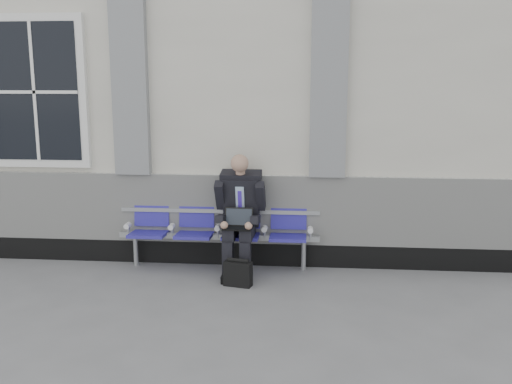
# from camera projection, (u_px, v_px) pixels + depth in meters

# --- Properties ---
(station_building) EXTENTS (14.40, 4.40, 4.49)m
(station_building) POSITION_uv_depth(u_px,v_px,m) (72.00, 91.00, 9.35)
(station_building) COLOR silver
(station_building) RESTS_ON ground
(bench) EXTENTS (2.60, 0.47, 0.91)m
(bench) POSITION_uv_depth(u_px,v_px,m) (219.00, 226.00, 7.34)
(bench) COLOR #9EA0A3
(bench) RESTS_ON ground
(businessman) EXTENTS (0.63, 0.84, 1.51)m
(businessman) POSITION_uv_depth(u_px,v_px,m) (240.00, 210.00, 7.13)
(businessman) COLOR black
(businessman) RESTS_ON ground
(briefcase) EXTENTS (0.35, 0.21, 0.34)m
(briefcase) POSITION_uv_depth(u_px,v_px,m) (238.00, 273.00, 6.74)
(briefcase) COLOR black
(briefcase) RESTS_ON ground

